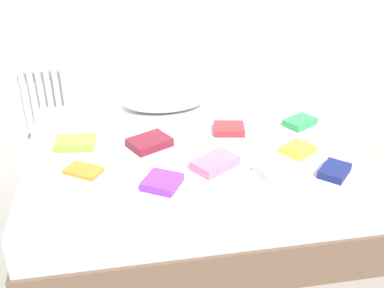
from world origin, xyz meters
TOP-DOWN VIEW (x-y plane):
  - ground_plane at (0.00, 0.00)m, footprint 8.00×8.00m
  - bed at (0.00, 0.00)m, footprint 2.00×1.50m
  - radiator at (-1.00, 1.20)m, footprint 0.36×0.04m
  - pillow at (-0.11, 0.55)m, footprint 0.57×0.31m
  - textbook_green at (0.73, 0.15)m, footprint 0.24×0.22m
  - textbook_maroon at (-0.26, 0.03)m, footprint 0.29×0.26m
  - textbook_orange at (-0.64, -0.20)m, footprint 0.23×0.21m
  - textbook_white at (0.38, -0.39)m, footprint 0.24×0.19m
  - textbook_red at (0.25, 0.14)m, footprint 0.22×0.20m
  - textbook_pink at (0.07, -0.27)m, footprint 0.29×0.26m
  - textbook_yellow at (0.59, -0.19)m, footprint 0.23×0.23m
  - textbook_navy at (0.69, -0.46)m, footprint 0.22×0.23m
  - textbook_lime at (-0.70, 0.12)m, footprint 0.25×0.20m
  - textbook_purple at (-0.24, -0.41)m, footprint 0.24×0.24m

SIDE VIEW (x-z plane):
  - ground_plane at x=0.00m, z-range 0.00..0.00m
  - bed at x=0.00m, z-range 0.00..0.50m
  - radiator at x=-1.00m, z-range 0.09..0.66m
  - textbook_orange at x=-0.64m, z-range 0.50..0.52m
  - textbook_yellow at x=0.59m, z-range 0.50..0.53m
  - textbook_lime at x=-0.70m, z-range 0.50..0.54m
  - textbook_navy at x=0.69m, z-range 0.50..0.54m
  - textbook_red at x=0.25m, z-range 0.50..0.54m
  - textbook_purple at x=-0.24m, z-range 0.50..0.54m
  - textbook_green at x=0.73m, z-range 0.50..0.54m
  - textbook_white at x=0.38m, z-range 0.50..0.55m
  - textbook_maroon at x=-0.26m, z-range 0.50..0.55m
  - textbook_pink at x=0.07m, z-range 0.50..0.55m
  - pillow at x=-0.11m, z-range 0.50..0.64m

